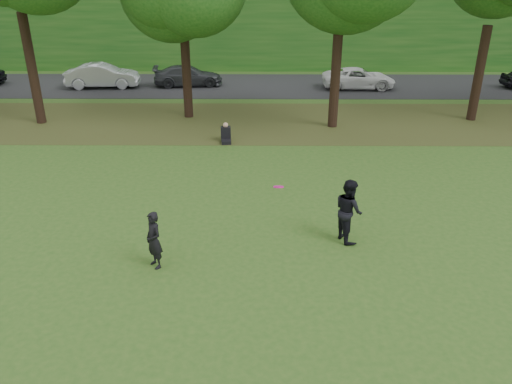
% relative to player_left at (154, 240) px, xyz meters
% --- Properties ---
extents(ground, '(120.00, 120.00, 0.00)m').
position_rel_player_left_xyz_m(ground, '(2.05, -0.25, -0.75)').
color(ground, '#295119').
rests_on(ground, ground).
extents(leaf_litter, '(60.00, 7.00, 0.01)m').
position_rel_player_left_xyz_m(leaf_litter, '(2.05, 12.75, -0.75)').
color(leaf_litter, '#412E17').
rests_on(leaf_litter, ground).
extents(street, '(70.00, 7.00, 0.02)m').
position_rel_player_left_xyz_m(street, '(2.05, 20.75, -0.74)').
color(street, black).
rests_on(street, ground).
extents(far_hedge, '(70.00, 3.00, 5.00)m').
position_rel_player_left_xyz_m(far_hedge, '(2.05, 26.75, 1.75)').
color(far_hedge, '#185117').
rests_on(far_hedge, ground).
extents(player_left, '(0.63, 0.65, 1.51)m').
position_rel_player_left_xyz_m(player_left, '(0.00, 0.00, 0.00)').
color(player_left, black).
rests_on(player_left, ground).
extents(player_right, '(0.92, 1.04, 1.79)m').
position_rel_player_left_xyz_m(player_right, '(5.05, 1.41, 0.14)').
color(player_right, black).
rests_on(player_right, ground).
extents(parked_cars, '(39.35, 2.81, 1.52)m').
position_rel_player_left_xyz_m(parked_cars, '(-1.25, 20.36, -0.06)').
color(parked_cars, black).
rests_on(parked_cars, street).
extents(frisbee, '(0.37, 0.37, 0.12)m').
position_rel_player_left_xyz_m(frisbee, '(3.09, 0.61, 1.19)').
color(frisbee, '#E01291').
rests_on(frisbee, ground).
extents(seated_person, '(0.48, 0.77, 0.83)m').
position_rel_player_left_xyz_m(seated_person, '(1.16, 9.79, -0.44)').
color(seated_person, black).
rests_on(seated_person, ground).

